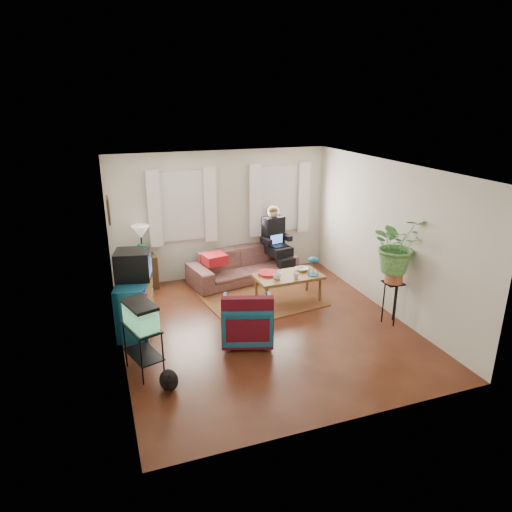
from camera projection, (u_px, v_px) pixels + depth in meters
name	position (u px, v px, depth m)	size (l,w,h in m)	color
floor	(264.00, 326.00, 7.52)	(4.50, 5.00, 0.01)	#4F2B14
ceiling	(265.00, 168.00, 6.66)	(4.50, 5.00, 0.01)	white
wall_back	(221.00, 215.00, 9.31)	(4.50, 0.01, 2.60)	silver
wall_front	(347.00, 322.00, 4.87)	(4.50, 0.01, 2.60)	silver
wall_left	(114.00, 269.00, 6.38)	(0.01, 5.00, 2.60)	silver
wall_right	(387.00, 238.00, 7.80)	(0.01, 5.00, 2.60)	silver
window_left	(182.00, 206.00, 8.96)	(1.08, 0.04, 1.38)	white
window_right	(279.00, 199.00, 9.61)	(1.08, 0.04, 1.38)	white
curtains_left	(183.00, 207.00, 8.89)	(1.36, 0.06, 1.50)	white
curtains_right	(280.00, 200.00, 9.54)	(1.36, 0.06, 1.50)	white
picture_frame	(109.00, 210.00, 6.93)	(0.04, 0.32, 0.40)	#3D2616
area_rug	(262.00, 300.00, 8.50)	(2.00, 1.60, 0.01)	brown
sofa	(243.00, 260.00, 9.30)	(2.20, 0.87, 0.86)	brown
seated_person	(276.00, 244.00, 9.61)	(0.55, 0.68, 1.31)	black
side_table	(144.00, 271.00, 8.96)	(0.46, 0.46, 0.67)	#402D18
table_lamp	(141.00, 241.00, 8.76)	(0.34, 0.34, 0.61)	white
dresser	(135.00, 306.00, 7.27)	(0.48, 0.96, 0.86)	navy
crt_tv	(133.00, 265.00, 7.14)	(0.53, 0.48, 0.46)	black
aquarium_stand	(144.00, 350.00, 6.18)	(0.34, 0.61, 0.68)	black
aquarium	(140.00, 315.00, 6.01)	(0.30, 0.56, 0.36)	#7FD899
black_cat	(169.00, 378.00, 5.86)	(0.24, 0.37, 0.31)	black
armchair	(247.00, 318.00, 6.97)	(0.74, 0.69, 0.76)	#12646F
serape_throw	(248.00, 318.00, 6.64)	(0.76, 0.18, 0.63)	#9E0A0A
coffee_table	(288.00, 288.00, 8.41)	(1.22, 0.66, 0.50)	brown
cup_a	(277.00, 276.00, 8.11)	(0.14, 0.14, 0.11)	white
cup_b	(296.00, 276.00, 8.15)	(0.11, 0.11, 0.10)	beige
bowl	(302.00, 269.00, 8.53)	(0.24, 0.24, 0.06)	white
snack_tray	(268.00, 273.00, 8.35)	(0.38, 0.38, 0.04)	#B21414
birdcage	(313.00, 266.00, 8.27)	(0.20, 0.20, 0.35)	#115B6B
plant_stand	(391.00, 303.00, 7.53)	(0.31, 0.31, 0.73)	black
potted_plant	(396.00, 253.00, 7.24)	(0.83, 0.72, 0.93)	#599947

